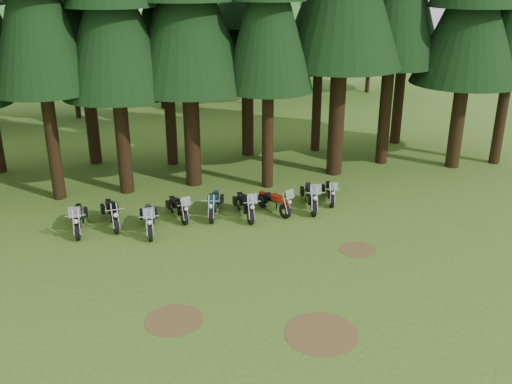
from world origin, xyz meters
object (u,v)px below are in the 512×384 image
at_px(motorcycle_1, 112,214).
at_px(motorcycle_4, 214,205).
at_px(motorcycle_0, 78,220).
at_px(motorcycle_2, 149,220).
at_px(motorcycle_8, 330,193).
at_px(motorcycle_7, 311,197).
at_px(motorcycle_3, 178,209).
at_px(motorcycle_5, 245,206).
at_px(motorcycle_6, 274,203).

bearing_deg(motorcycle_1, motorcycle_4, -8.21).
relative_size(motorcycle_0, motorcycle_2, 1.00).
bearing_deg(motorcycle_1, motorcycle_8, -6.69).
distance_m(motorcycle_0, motorcycle_1, 1.36).
bearing_deg(motorcycle_0, motorcycle_7, -0.17).
bearing_deg(motorcycle_3, motorcycle_8, -11.09).
xyz_separation_m(motorcycle_4, motorcycle_5, (1.23, -0.58, 0.01)).
relative_size(motorcycle_4, motorcycle_6, 1.03).
xyz_separation_m(motorcycle_3, motorcycle_6, (4.08, -0.68, 0.01)).
bearing_deg(motorcycle_3, motorcycle_4, -14.12).
bearing_deg(motorcycle_1, motorcycle_2, -43.48).
relative_size(motorcycle_0, motorcycle_7, 0.97).
height_order(motorcycle_0, motorcycle_1, motorcycle_0).
relative_size(motorcycle_3, motorcycle_7, 0.85).
height_order(motorcycle_2, motorcycle_8, motorcycle_2).
distance_m(motorcycle_2, motorcycle_4, 3.02).
height_order(motorcycle_7, motorcycle_8, motorcycle_7).
distance_m(motorcycle_1, motorcycle_7, 8.60).
bearing_deg(motorcycle_4, motorcycle_7, 13.29).
bearing_deg(motorcycle_0, motorcycle_4, 2.63).
relative_size(motorcycle_3, motorcycle_4, 0.97).
relative_size(motorcycle_0, motorcycle_5, 1.04).
relative_size(motorcycle_4, motorcycle_5, 0.95).
height_order(motorcycle_2, motorcycle_4, motorcycle_2).
height_order(motorcycle_2, motorcycle_6, motorcycle_2).
height_order(motorcycle_3, motorcycle_5, motorcycle_5).
relative_size(motorcycle_0, motorcycle_1, 1.01).
relative_size(motorcycle_5, motorcycle_6, 1.09).
relative_size(motorcycle_1, motorcycle_5, 1.03).
height_order(motorcycle_1, motorcycle_3, motorcycle_3).
height_order(motorcycle_1, motorcycle_8, motorcycle_8).
xyz_separation_m(motorcycle_1, motorcycle_7, (8.56, -0.86, 0.04)).
height_order(motorcycle_0, motorcycle_8, motorcycle_0).
relative_size(motorcycle_2, motorcycle_3, 1.14).
bearing_deg(motorcycle_7, motorcycle_3, -172.50).
bearing_deg(motorcycle_8, motorcycle_2, -157.87).
distance_m(motorcycle_2, motorcycle_3, 1.68).
bearing_deg(motorcycle_0, motorcycle_3, 4.02).
height_order(motorcycle_4, motorcycle_6, motorcycle_6).
height_order(motorcycle_0, motorcycle_2, motorcycle_2).
bearing_deg(motorcycle_8, motorcycle_5, -156.39).
height_order(motorcycle_3, motorcycle_6, motorcycle_6).
distance_m(motorcycle_1, motorcycle_4, 4.29).
bearing_deg(motorcycle_5, motorcycle_0, 175.08).
bearing_deg(motorcycle_2, motorcycle_8, 10.86).
height_order(motorcycle_2, motorcycle_7, motorcycle_7).
bearing_deg(motorcycle_1, motorcycle_6, -11.34).
bearing_deg(motorcycle_3, motorcycle_6, -18.60).
bearing_deg(motorcycle_7, motorcycle_1, -171.28).
bearing_deg(motorcycle_2, motorcycle_7, 7.88).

